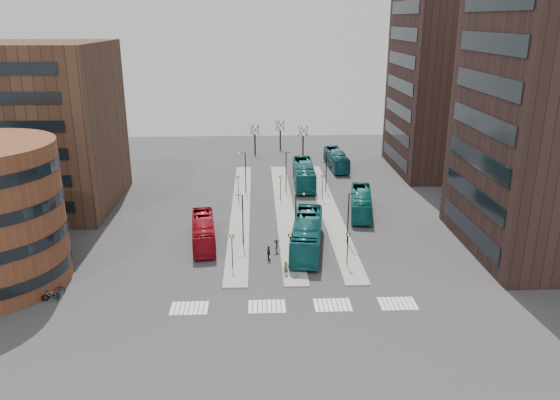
{
  "coord_description": "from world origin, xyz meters",
  "views": [
    {
      "loc": [
        -1.75,
        -39.89,
        24.8
      ],
      "look_at": [
        0.88,
        19.49,
        5.0
      ],
      "focal_mm": 35.0,
      "sensor_mm": 36.0,
      "label": 1
    }
  ],
  "objects_px": {
    "traveller": "(286,269)",
    "bicycle_near": "(50,296)",
    "suitcase": "(295,276)",
    "teal_bus_c": "(361,203)",
    "commuter_c": "(276,246)",
    "teal_bus_b": "(304,174)",
    "bicycle_far": "(55,288)",
    "bicycle_mid": "(50,295)",
    "commuter_b": "(269,253)",
    "red_bus": "(203,232)",
    "teal_bus_a": "(307,234)",
    "teal_bus_d": "(336,160)",
    "commuter_a": "(198,242)"
  },
  "relations": [
    {
      "from": "commuter_c",
      "to": "teal_bus_b",
      "type": "bearing_deg",
      "value": 176.91
    },
    {
      "from": "red_bus",
      "to": "teal_bus_b",
      "type": "height_order",
      "value": "teal_bus_b"
    },
    {
      "from": "teal_bus_d",
      "to": "teal_bus_a",
      "type": "bearing_deg",
      "value": -106.7
    },
    {
      "from": "teal_bus_c",
      "to": "bicycle_far",
      "type": "relative_size",
      "value": 5.78
    },
    {
      "from": "teal_bus_d",
      "to": "teal_bus_b",
      "type": "bearing_deg",
      "value": -126.75
    },
    {
      "from": "bicycle_near",
      "to": "bicycle_far",
      "type": "distance_m",
      "value": 1.35
    },
    {
      "from": "suitcase",
      "to": "commuter_b",
      "type": "distance_m",
      "value": 5.27
    },
    {
      "from": "suitcase",
      "to": "bicycle_near",
      "type": "distance_m",
      "value": 23.2
    },
    {
      "from": "suitcase",
      "to": "teal_bus_b",
      "type": "height_order",
      "value": "teal_bus_b"
    },
    {
      "from": "commuter_b",
      "to": "bicycle_far",
      "type": "xyz_separation_m",
      "value": [
        -20.42,
        -6.6,
        -0.32
      ]
    },
    {
      "from": "bicycle_mid",
      "to": "commuter_a",
      "type": "bearing_deg",
      "value": -70.65
    },
    {
      "from": "bicycle_near",
      "to": "teal_bus_c",
      "type": "bearing_deg",
      "value": -36.73
    },
    {
      "from": "teal_bus_b",
      "to": "commuter_b",
      "type": "height_order",
      "value": "teal_bus_b"
    },
    {
      "from": "teal_bus_c",
      "to": "commuter_c",
      "type": "relative_size",
      "value": 7.42
    },
    {
      "from": "suitcase",
      "to": "commuter_c",
      "type": "relative_size",
      "value": 0.34
    },
    {
      "from": "suitcase",
      "to": "red_bus",
      "type": "height_order",
      "value": "red_bus"
    },
    {
      "from": "commuter_b",
      "to": "bicycle_near",
      "type": "bearing_deg",
      "value": 99.95
    },
    {
      "from": "commuter_b",
      "to": "commuter_c",
      "type": "distance_m",
      "value": 2.3
    },
    {
      "from": "teal_bus_d",
      "to": "commuter_b",
      "type": "relative_size",
      "value": 6.75
    },
    {
      "from": "teal_bus_a",
      "to": "commuter_c",
      "type": "distance_m",
      "value": 3.7
    },
    {
      "from": "suitcase",
      "to": "teal_bus_c",
      "type": "bearing_deg",
      "value": 41.15
    },
    {
      "from": "bicycle_mid",
      "to": "bicycle_far",
      "type": "height_order",
      "value": "bicycle_far"
    },
    {
      "from": "bicycle_near",
      "to": "bicycle_mid",
      "type": "relative_size",
      "value": 1.09
    },
    {
      "from": "teal_bus_c",
      "to": "traveller",
      "type": "distance_m",
      "value": 21.21
    },
    {
      "from": "bicycle_mid",
      "to": "teal_bus_d",
      "type": "bearing_deg",
      "value": -58.76
    },
    {
      "from": "suitcase",
      "to": "teal_bus_c",
      "type": "distance_m",
      "value": 21.44
    },
    {
      "from": "teal_bus_b",
      "to": "commuter_c",
      "type": "xyz_separation_m",
      "value": [
        -5.29,
        -25.59,
        -1.02
      ]
    },
    {
      "from": "teal_bus_b",
      "to": "commuter_c",
      "type": "bearing_deg",
      "value": -100.27
    },
    {
      "from": "traveller",
      "to": "commuter_b",
      "type": "xyz_separation_m",
      "value": [
        -1.66,
        3.85,
        0.04
      ]
    },
    {
      "from": "suitcase",
      "to": "teal_bus_b",
      "type": "distance_m",
      "value": 32.54
    },
    {
      "from": "traveller",
      "to": "teal_bus_d",
      "type": "bearing_deg",
      "value": 49.78
    },
    {
      "from": "teal_bus_b",
      "to": "commuter_c",
      "type": "height_order",
      "value": "teal_bus_b"
    },
    {
      "from": "teal_bus_c",
      "to": "red_bus",
      "type": "bearing_deg",
      "value": -145.46
    },
    {
      "from": "red_bus",
      "to": "teal_bus_b",
      "type": "xyz_separation_m",
      "value": [
        13.59,
        22.79,
        0.28
      ]
    },
    {
      "from": "red_bus",
      "to": "teal_bus_c",
      "type": "relative_size",
      "value": 0.97
    },
    {
      "from": "teal_bus_c",
      "to": "traveller",
      "type": "xyz_separation_m",
      "value": [
        -11.0,
        -18.11,
        -0.75
      ]
    },
    {
      "from": "red_bus",
      "to": "suitcase",
      "type": "bearing_deg",
      "value": -49.93
    },
    {
      "from": "teal_bus_b",
      "to": "bicycle_near",
      "type": "height_order",
      "value": "teal_bus_b"
    },
    {
      "from": "suitcase",
      "to": "teal_bus_a",
      "type": "distance_m",
      "value": 7.7
    },
    {
      "from": "teal_bus_a",
      "to": "bicycle_mid",
      "type": "relative_size",
      "value": 8.04
    },
    {
      "from": "commuter_a",
      "to": "commuter_b",
      "type": "distance_m",
      "value": 8.6
    },
    {
      "from": "bicycle_mid",
      "to": "teal_bus_a",
      "type": "bearing_deg",
      "value": -89.43
    },
    {
      "from": "teal_bus_c",
      "to": "suitcase",
      "type": "bearing_deg",
      "value": -108.66
    },
    {
      "from": "red_bus",
      "to": "commuter_b",
      "type": "xyz_separation_m",
      "value": [
        7.42,
        -4.92,
        -0.66
      ]
    },
    {
      "from": "red_bus",
      "to": "commuter_a",
      "type": "height_order",
      "value": "red_bus"
    },
    {
      "from": "commuter_b",
      "to": "bicycle_far",
      "type": "bearing_deg",
      "value": 96.6
    },
    {
      "from": "teal_bus_b",
      "to": "bicycle_far",
      "type": "relative_size",
      "value": 6.67
    },
    {
      "from": "bicycle_near",
      "to": "suitcase",
      "type": "bearing_deg",
      "value": -62.29
    },
    {
      "from": "traveller",
      "to": "bicycle_near",
      "type": "bearing_deg",
      "value": 165.17
    },
    {
      "from": "commuter_c",
      "to": "bicycle_far",
      "type": "bearing_deg",
      "value": -59.15
    }
  ]
}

